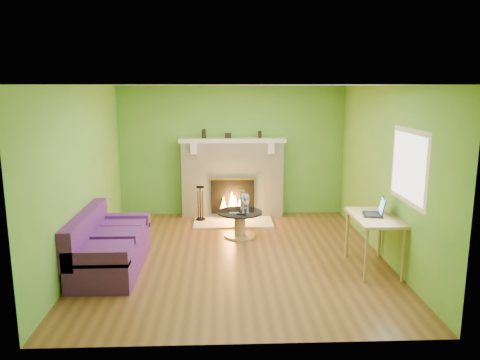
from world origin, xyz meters
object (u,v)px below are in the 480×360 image
(cat, at_px, (244,201))
(desk, at_px, (375,223))
(sofa, at_px, (108,247))
(coffee_table, at_px, (240,222))

(cat, bearing_deg, desk, -46.61)
(sofa, bearing_deg, cat, 35.40)
(sofa, relative_size, desk, 1.75)
(sofa, bearing_deg, coffee_table, 35.53)
(sofa, distance_m, coffee_table, 2.41)
(cat, bearing_deg, coffee_table, -152.44)
(coffee_table, distance_m, cat, 0.38)
(coffee_table, bearing_deg, cat, 32.01)
(cat, bearing_deg, sofa, -149.04)
(coffee_table, height_order, cat, cat)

